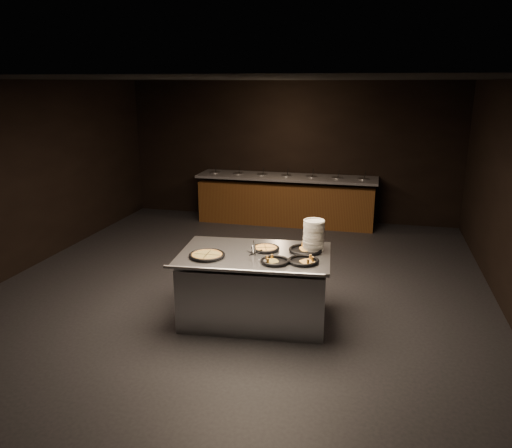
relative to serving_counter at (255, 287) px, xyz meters
The scene contains 11 objects.
room 1.42m from the serving_counter, 116.12° to the left, with size 7.02×8.02×2.92m.
salad_bar 4.46m from the serving_counter, 95.54° to the left, with size 3.70×0.83×1.18m.
serving_counter is the anchor object (origin of this frame).
plate_stack 0.97m from the serving_counter, 22.78° to the left, with size 0.26×0.26×0.38m, color silver.
pan_veggie_whole 0.75m from the serving_counter, 153.06° to the right, with size 0.43×0.43×0.04m.
pan_cheese_whole 0.50m from the serving_counter, 56.13° to the left, with size 0.35×0.35×0.04m.
pan_cheese_slices_a 0.78m from the serving_counter, 19.63° to the left, with size 0.41×0.41×0.04m.
pan_cheese_slices_b 0.62m from the serving_counter, 41.54° to the right, with size 0.34×0.34×0.04m.
pan_veggie_slices 0.80m from the serving_counter, 16.14° to the right, with size 0.36×0.36×0.04m.
server_left 0.53m from the serving_counter, 88.15° to the right, with size 0.19×0.31×0.16m.
server_right 0.59m from the serving_counter, 66.29° to the right, with size 0.29×0.14×0.14m.
Camera 1 is at (1.80, -6.42, 2.86)m, focal length 35.00 mm.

